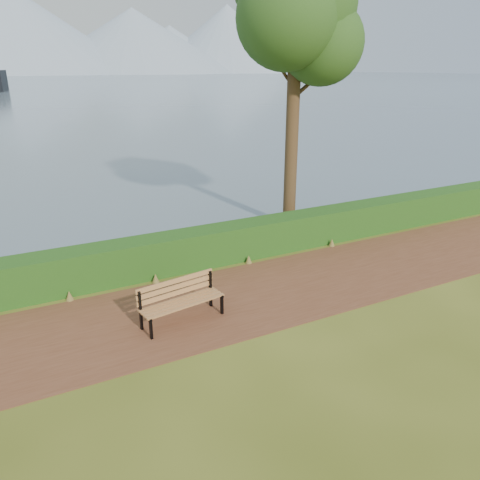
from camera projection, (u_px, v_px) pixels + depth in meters
ground at (230, 307)px, 10.71m from camera, size 140.00×140.00×0.00m
path at (224, 302)px, 10.96m from camera, size 40.00×3.40×0.01m
hedge at (187, 250)px, 12.70m from camera, size 32.00×0.85×1.00m
bench at (180, 298)px, 10.00m from camera, size 1.91×0.82×0.93m
tree at (297, 13)px, 13.83m from camera, size 4.22×4.03×8.98m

